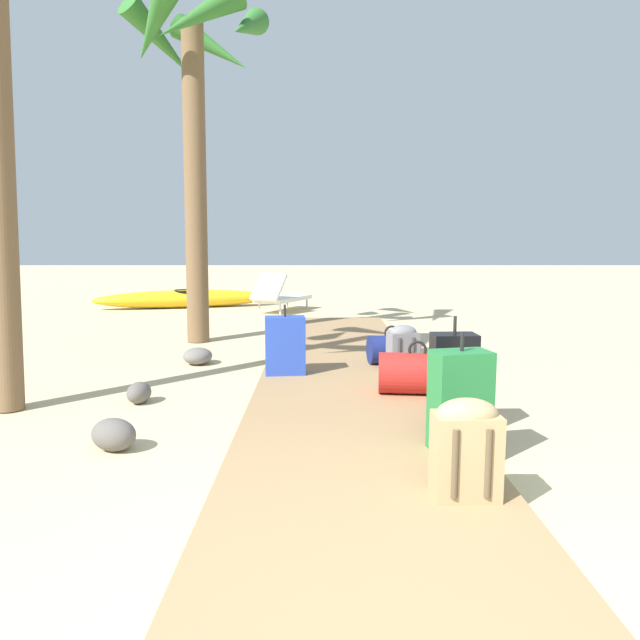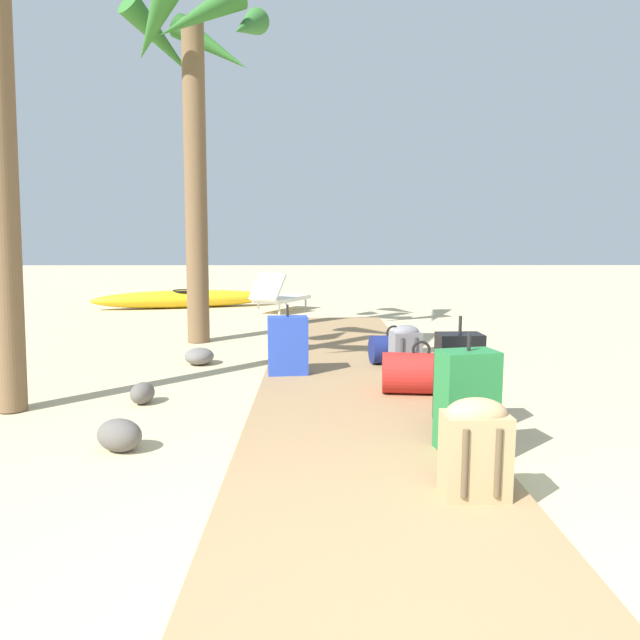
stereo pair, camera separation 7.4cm
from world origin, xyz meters
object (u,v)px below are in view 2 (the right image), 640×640
at_px(suitcase_green, 467,401).
at_px(lounge_chair, 279,296).
at_px(suitcase_black, 458,378).
at_px(backpack_tan, 475,445).
at_px(duffel_bag_navy, 393,349).
at_px(suitcase_blue, 288,345).
at_px(duffel_bag_red, 421,373).
at_px(palm_tree_far_left, 198,84).
at_px(kayak, 184,299).
at_px(backpack_grey, 405,348).

bearing_deg(suitcase_green, lounge_chair, 102.02).
distance_m(suitcase_black, suitcase_green, 0.57).
xyz_separation_m(suitcase_black, suitcase_green, (-0.09, -0.56, -0.01)).
height_order(backpack_tan, duffel_bag_navy, backpack_tan).
bearing_deg(suitcase_blue, duffel_bag_navy, 23.94).
xyz_separation_m(duffel_bag_red, suitcase_blue, (-1.21, 0.76, 0.11)).
bearing_deg(palm_tree_far_left, suitcase_black, -56.63).
relative_size(lounge_chair, kayak, 0.43).
xyz_separation_m(suitcase_blue, palm_tree_far_left, (-1.32, 2.43, 3.16)).
distance_m(suitcase_green, duffel_bag_navy, 2.66).
bearing_deg(suitcase_blue, backpack_grey, -0.34).
distance_m(backpack_tan, kayak, 10.10).
xyz_separation_m(suitcase_black, palm_tree_far_left, (-2.65, 4.02, 3.12)).
bearing_deg(kayak, backpack_tan, -68.71).
bearing_deg(duffel_bag_navy, duffel_bag_red, -86.87).
bearing_deg(suitcase_green, backpack_grey, 91.46).
relative_size(suitcase_black, lounge_chair, 0.49).
distance_m(suitcase_black, kayak, 9.06).
height_order(lounge_chair, kayak, lounge_chair).
bearing_deg(duffel_bag_red, backpack_tan, -92.63).
bearing_deg(lounge_chair, suitcase_green, -77.98).
bearing_deg(backpack_grey, suitcase_black, -84.92).
xyz_separation_m(suitcase_blue, duffel_bag_navy, (1.14, 0.51, -0.14)).
bearing_deg(palm_tree_far_left, backpack_grey, -44.23).
bearing_deg(suitcase_green, backpack_tan, -101.08).
bearing_deg(suitcase_black, kayak, 115.41).
height_order(suitcase_green, lounge_chair, suitcase_green).
bearing_deg(backpack_grey, duffel_bag_red, -88.72).
xyz_separation_m(duffel_bag_red, palm_tree_far_left, (-2.52, 3.19, 3.27)).
height_order(suitcase_green, suitcase_blue, suitcase_green).
height_order(duffel_bag_red, kayak, duffel_bag_red).
bearing_deg(palm_tree_far_left, suitcase_blue, -61.59).
height_order(backpack_tan, suitcase_green, suitcase_green).
relative_size(suitcase_green, backpack_grey, 1.52).
height_order(duffel_bag_red, duffel_bag_navy, duffel_bag_red).
bearing_deg(backpack_tan, suitcase_green, 78.92).
bearing_deg(lounge_chair, duffel_bag_red, -75.86).
height_order(suitcase_black, kayak, suitcase_black).
distance_m(lounge_chair, kayak, 2.24).
xyz_separation_m(suitcase_green, kayak, (-3.80, 8.74, -0.21)).
relative_size(backpack_tan, duffel_bag_red, 0.76).
height_order(duffel_bag_red, lounge_chair, lounge_chair).
relative_size(suitcase_blue, duffel_bag_navy, 1.32).
xyz_separation_m(suitcase_green, duffel_bag_navy, (-0.11, 2.65, -0.17)).
bearing_deg(duffel_bag_red, kayak, 117.10).
relative_size(palm_tree_far_left, kayak, 1.24).
distance_m(backpack_tan, duffel_bag_navy, 3.33).
bearing_deg(palm_tree_far_left, lounge_chair, 75.80).
relative_size(suitcase_blue, kayak, 0.19).
xyz_separation_m(duffel_bag_red, kayak, (-3.76, 7.35, -0.07)).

